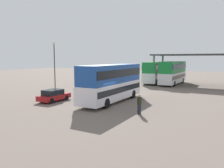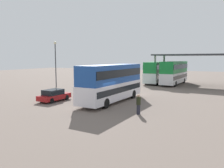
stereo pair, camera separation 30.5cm
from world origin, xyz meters
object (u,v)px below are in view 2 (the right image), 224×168
object	(u,v)px
double_decker_mid_row	(174,72)
pedestrian_waiting	(139,104)
lamppost_tall	(55,59)
double_decker_main	(112,82)
double_decker_near_canopy	(155,71)
parked_hatchback	(54,95)

from	to	relation	value
double_decker_mid_row	pedestrian_waiting	distance (m)	24.20
double_decker_mid_row	lamppost_tall	bearing A→B (deg)	132.01
double_decker_main	double_decker_near_canopy	distance (m)	21.20
parked_hatchback	pedestrian_waiting	size ratio (longest dim) A/B	2.26
double_decker_near_canopy	pedestrian_waiting	size ratio (longest dim) A/B	6.23
double_decker_main	pedestrian_waiting	xyz separation A→B (m)	(4.61, -3.99, -1.39)
double_decker_near_canopy	pedestrian_waiting	distance (m)	25.86
double_decker_near_canopy	parked_hatchback	bearing A→B (deg)	163.30
double_decker_mid_row	lamppost_tall	size ratio (longest dim) A/B	1.40
parked_hatchback	double_decker_near_canopy	size ratio (longest dim) A/B	0.36
parked_hatchback	double_decker_mid_row	xyz separation A→B (m)	(8.76, 22.78, 1.66)
parked_hatchback	double_decker_near_canopy	bearing A→B (deg)	-8.90
double_decker_main	parked_hatchback	world-z (taller)	double_decker_main
parked_hatchback	lamppost_tall	distance (m)	13.05
parked_hatchback	double_decker_main	bearing A→B (deg)	-63.43
lamppost_tall	double_decker_mid_row	bearing A→B (deg)	38.49
double_decker_near_canopy	double_decker_mid_row	world-z (taller)	double_decker_mid_row
double_decker_mid_row	double_decker_main	bearing A→B (deg)	175.78
parked_hatchback	double_decker_mid_row	world-z (taller)	double_decker_mid_row
pedestrian_waiting	lamppost_tall	bearing A→B (deg)	146.66
parked_hatchback	lamppost_tall	xyz separation A→B (m)	(-7.96, 9.49, 4.12)
double_decker_near_canopy	double_decker_mid_row	xyz separation A→B (m)	(3.94, -1.08, 0.07)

